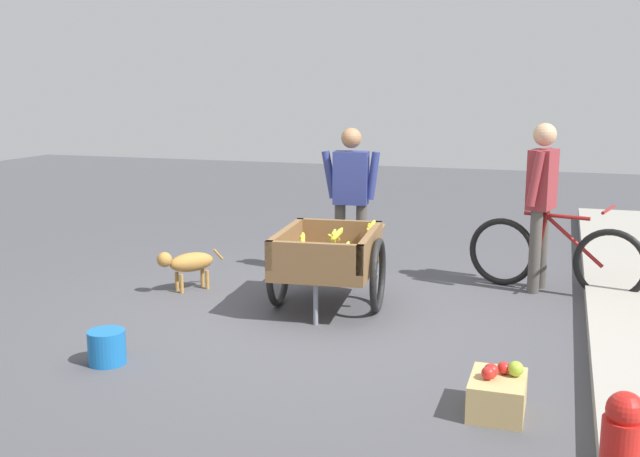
{
  "coord_description": "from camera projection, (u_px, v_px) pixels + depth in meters",
  "views": [
    {
      "loc": [
        5.57,
        1.88,
        1.91
      ],
      "look_at": [
        -0.15,
        -0.0,
        0.75
      ],
      "focal_mm": 41.71,
      "sensor_mm": 36.0,
      "label": 1
    }
  ],
  "objects": [
    {
      "name": "cyclist_person",
      "position": [
        542.0,
        192.0,
        6.88
      ],
      "size": [
        0.51,
        0.28,
        1.58
      ],
      "color": "#4C4742",
      "rests_on": "ground"
    },
    {
      "name": "plastic_bucket",
      "position": [
        107.0,
        347.0,
        5.17
      ],
      "size": [
        0.26,
        0.26,
        0.24
      ],
      "primitive_type": "cylinder",
      "color": "#1966B2",
      "rests_on": "ground"
    },
    {
      "name": "apple_crate",
      "position": [
        498.0,
        393.0,
        4.39
      ],
      "size": [
        0.44,
        0.32,
        0.31
      ],
      "color": "tan",
      "rests_on": "ground"
    },
    {
      "name": "bicycle",
      "position": [
        554.0,
        256.0,
        6.91
      ],
      "size": [
        0.58,
        1.62,
        0.85
      ],
      "color": "black",
      "rests_on": "ground"
    },
    {
      "name": "fruit_cart",
      "position": [
        328.0,
        259.0,
        6.41
      ],
      "size": [
        1.72,
        1.0,
        0.74
      ],
      "color": "brown",
      "rests_on": "ground"
    },
    {
      "name": "ground_plane",
      "position": [
        315.0,
        321.0,
        6.13
      ],
      "size": [
        24.0,
        24.0,
        0.0
      ],
      "primitive_type": "plane",
      "color": "#47474C"
    },
    {
      "name": "dog",
      "position": [
        188.0,
        263.0,
        7.0
      ],
      "size": [
        0.56,
        0.45,
        0.4
      ],
      "color": "#AD7A38",
      "rests_on": "ground"
    },
    {
      "name": "vendor_person",
      "position": [
        351.0,
        190.0,
        7.42
      ],
      "size": [
        0.23,
        0.59,
        1.5
      ],
      "color": "#4C4742",
      "rests_on": "ground"
    }
  ]
}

